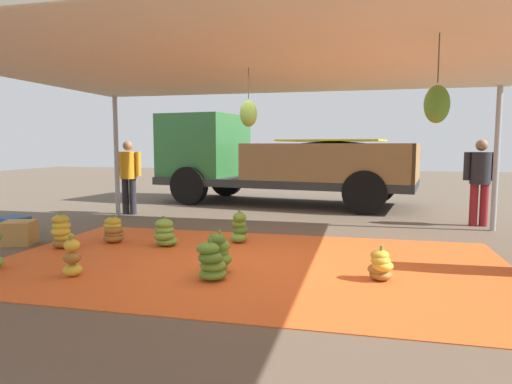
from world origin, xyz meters
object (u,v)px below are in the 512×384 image
at_px(banana_bunch_3, 113,230).
at_px(cargo_truck_main, 273,159).
at_px(banana_bunch_1, 219,254).
at_px(banana_bunch_0, 380,266).
at_px(banana_bunch_7, 165,233).
at_px(banana_bunch_8, 211,263).
at_px(banana_bunch_6, 62,233).
at_px(crate_1, 19,233).
at_px(worker_1, 480,176).
at_px(worker_0, 128,172).
at_px(banana_bunch_2, 239,228).
at_px(crate_0, 12,227).
at_px(banana_bunch_5, 72,259).

distance_m(banana_bunch_3, cargo_truck_main, 5.82).
xyz_separation_m(banana_bunch_1, cargo_truck_main, (-0.67, 6.79, 0.95)).
distance_m(banana_bunch_0, banana_bunch_7, 3.35).
bearing_deg(banana_bunch_8, banana_bunch_0, 13.00).
distance_m(banana_bunch_1, banana_bunch_6, 2.81).
distance_m(banana_bunch_1, banana_bunch_7, 1.72).
relative_size(banana_bunch_0, crate_1, 0.90).
xyz_separation_m(banana_bunch_0, banana_bunch_1, (-1.92, -0.10, 0.06)).
bearing_deg(worker_1, worker_0, -178.52).
bearing_deg(banana_bunch_7, banana_bunch_0, -18.75).
bearing_deg(banana_bunch_8, banana_bunch_3, 144.06).
height_order(banana_bunch_3, crate_1, banana_bunch_3).
xyz_separation_m(banana_bunch_2, banana_bunch_3, (-1.97, -0.45, -0.04)).
bearing_deg(banana_bunch_3, crate_1, -162.10).
relative_size(banana_bunch_3, worker_0, 0.27).
height_order(cargo_truck_main, worker_0, cargo_truck_main).
bearing_deg(worker_1, banana_bunch_6, -151.71).
bearing_deg(crate_0, banana_bunch_6, -22.09).
bearing_deg(crate_1, banana_bunch_0, -7.30).
bearing_deg(worker_1, cargo_truck_main, 151.05).
bearing_deg(cargo_truck_main, crate_1, -115.88).
height_order(banana_bunch_1, crate_1, banana_bunch_1).
bearing_deg(cargo_truck_main, banana_bunch_2, -84.83).
height_order(banana_bunch_1, worker_1, worker_1).
bearing_deg(worker_0, banana_bunch_6, -77.81).
height_order(banana_bunch_7, cargo_truck_main, cargo_truck_main).
bearing_deg(banana_bunch_5, cargo_truck_main, 82.45).
distance_m(worker_0, crate_1, 3.37).
xyz_separation_m(banana_bunch_3, cargo_truck_main, (1.51, 5.54, 0.99)).
distance_m(banana_bunch_0, worker_0, 6.73).
height_order(banana_bunch_3, banana_bunch_8, banana_bunch_8).
height_order(banana_bunch_3, banana_bunch_5, banana_bunch_5).
xyz_separation_m(banana_bunch_0, banana_bunch_3, (-4.10, 1.15, 0.02)).
relative_size(banana_bunch_2, banana_bunch_5, 1.08).
distance_m(banana_bunch_7, worker_0, 3.72).
height_order(banana_bunch_5, crate_1, banana_bunch_5).
xyz_separation_m(crate_0, crate_1, (0.56, -0.48, 0.01)).
distance_m(banana_bunch_2, worker_0, 4.08).
xyz_separation_m(banana_bunch_8, worker_0, (-3.47, 4.42, 0.75)).
xyz_separation_m(banana_bunch_3, banana_bunch_5, (0.54, -1.82, 0.01)).
distance_m(cargo_truck_main, crate_0, 6.58).
distance_m(banana_bunch_5, worker_0, 5.04).
height_order(banana_bunch_2, banana_bunch_8, banana_bunch_2).
relative_size(banana_bunch_2, banana_bunch_6, 0.96).
xyz_separation_m(banana_bunch_7, cargo_truck_main, (0.59, 5.61, 0.98)).
bearing_deg(crate_1, banana_bunch_8, -17.65).
bearing_deg(worker_0, worker_1, 1.48).
xyz_separation_m(banana_bunch_7, worker_0, (-2.19, 2.90, 0.76)).
bearing_deg(banana_bunch_2, banana_bunch_7, -153.21).
distance_m(banana_bunch_0, crate_0, 6.17).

